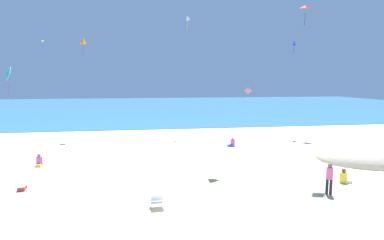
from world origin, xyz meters
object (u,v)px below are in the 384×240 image
at_px(kite_pink, 248,91).
at_px(kite_teal, 8,74).
at_px(beach_chair_near_camera, 157,201).
at_px(person_1, 232,143).
at_px(person_5, 344,177).
at_px(person_6, 329,176).
at_px(kite_red, 305,7).
at_px(kite_orange, 83,40).
at_px(cooler_box, 22,188).
at_px(kite_blue, 294,43).
at_px(kite_white, 187,18).
at_px(kite_lime, 42,41).
at_px(person_2, 39,161).

height_order(kite_pink, kite_teal, kite_teal).
distance_m(beach_chair_near_camera, person_1, 12.81).
height_order(person_5, person_6, person_6).
relative_size(kite_red, kite_orange, 1.10).
xyz_separation_m(person_5, person_6, (-1.72, -1.39, 0.57)).
bearing_deg(cooler_box, kite_orange, 88.00).
bearing_deg(beach_chair_near_camera, kite_blue, 134.78).
xyz_separation_m(kite_white, kite_lime, (-14.20, 3.61, -1.95)).
distance_m(kite_pink, kite_red, 9.90).
distance_m(beach_chair_near_camera, kite_lime, 25.56).
relative_size(cooler_box, kite_blue, 0.49).
bearing_deg(person_2, beach_chair_near_camera, 38.07).
height_order(kite_white, kite_lime, kite_white).
xyz_separation_m(beach_chair_near_camera, kite_pink, (10.70, 20.40, 3.73)).
height_order(kite_orange, kite_teal, kite_orange).
bearing_deg(person_1, kite_pink, -127.39).
bearing_deg(person_6, person_5, -6.36).
bearing_deg(kite_teal, person_5, -24.56).
bearing_deg(person_6, kite_pink, 36.33).
bearing_deg(person_1, kite_orange, -39.05).
relative_size(cooler_box, kite_red, 0.31).
height_order(beach_chair_near_camera, kite_blue, kite_blue).
bearing_deg(kite_pink, kite_orange, -169.20).
distance_m(person_2, person_6, 16.24).
bearing_deg(person_6, kite_white, 57.52).
bearing_deg(kite_pink, person_2, -143.51).
bearing_deg(kite_orange, kite_blue, -4.85).
bearing_deg(kite_blue, kite_lime, 166.00).
bearing_deg(beach_chair_near_camera, person_1, 145.80).
bearing_deg(kite_lime, kite_orange, -42.57).
height_order(person_2, kite_blue, kite_blue).
distance_m(kite_red, kite_blue, 3.67).
bearing_deg(kite_orange, kite_red, -3.21).
relative_size(person_1, kite_red, 0.40).
height_order(beach_chair_near_camera, kite_white, kite_white).
distance_m(kite_pink, kite_lime, 21.80).
xyz_separation_m(kite_pink, kite_white, (-6.97, -2.42, 7.03)).
xyz_separation_m(beach_chair_near_camera, person_2, (-6.83, 7.43, -0.00)).
bearing_deg(kite_blue, beach_chair_near_camera, -130.68).
height_order(person_2, kite_lime, kite_lime).
xyz_separation_m(person_5, kite_orange, (-15.24, 15.53, 8.42)).
relative_size(kite_pink, kite_teal, 0.83).
bearing_deg(beach_chair_near_camera, kite_orange, -166.10).
bearing_deg(kite_teal, kite_blue, 13.06).
xyz_separation_m(cooler_box, kite_teal, (-3.12, 7.27, 5.45)).
bearing_deg(beach_chair_near_camera, kite_pink, 147.78).
bearing_deg(kite_red, kite_lime, 167.71).
xyz_separation_m(kite_lime, kite_red, (25.11, -5.47, 2.93)).
height_order(cooler_box, kite_pink, kite_pink).
bearing_deg(kite_pink, beach_chair_near_camera, -117.68).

